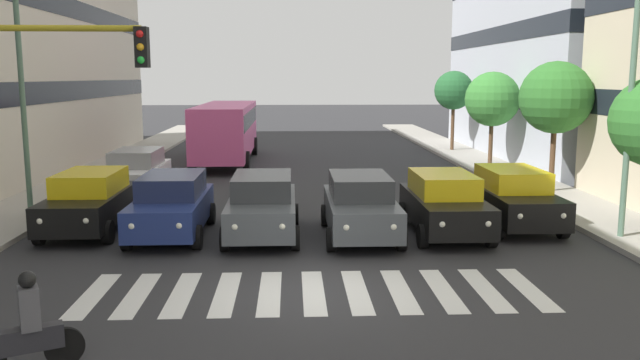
{
  "coord_description": "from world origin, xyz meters",
  "views": [
    {
      "loc": [
        0.44,
        12.75,
        4.4
      ],
      "look_at": [
        -0.37,
        -5.26,
        1.5
      ],
      "focal_mm": 36.12,
      "sensor_mm": 36.0,
      "label": 1
    }
  ],
  "objects": [
    {
      "name": "ground_plane",
      "position": [
        0.0,
        0.0,
        0.0
      ],
      "size": [
        180.0,
        180.0,
        0.0
      ],
      "primitive_type": "plane",
      "color": "#2D2D30"
    },
    {
      "name": "building_left_block_0",
      "position": [
        -16.06,
        -22.06,
        8.24
      ],
      "size": [
        11.1,
        18.92,
        16.47
      ],
      "color": "#ADB2BC",
      "rests_on": "ground_plane"
    },
    {
      "name": "crosswalk_markings",
      "position": [
        0.0,
        0.0,
        0.0
      ],
      "size": [
        9.45,
        2.8,
        0.01
      ],
      "color": "silver",
      "rests_on": "ground_plane"
    },
    {
      "name": "car_0",
      "position": [
        -6.1,
        -5.65,
        0.89
      ],
      "size": [
        2.02,
        4.44,
        1.72
      ],
      "color": "black",
      "rests_on": "ground_plane"
    },
    {
      "name": "car_1",
      "position": [
        -3.85,
        -4.82,
        0.89
      ],
      "size": [
        2.02,
        4.44,
        1.72
      ],
      "color": "black",
      "rests_on": "ground_plane"
    },
    {
      "name": "car_2",
      "position": [
        -1.45,
        -4.58,
        0.89
      ],
      "size": [
        2.02,
        4.44,
        1.72
      ],
      "color": "#474C51",
      "rests_on": "ground_plane"
    },
    {
      "name": "car_3",
      "position": [
        1.25,
        -4.75,
        0.89
      ],
      "size": [
        2.02,
        4.44,
        1.72
      ],
      "color": "#474C51",
      "rests_on": "ground_plane"
    },
    {
      "name": "car_4",
      "position": [
        3.77,
        -4.95,
        0.89
      ],
      "size": [
        2.02,
        4.44,
        1.72
      ],
      "color": "navy",
      "rests_on": "ground_plane"
    },
    {
      "name": "car_5",
      "position": [
        6.22,
        -5.61,
        0.89
      ],
      "size": [
        2.02,
        4.44,
        1.72
      ],
      "color": "black",
      "rests_on": "ground_plane"
    },
    {
      "name": "car_row2_0",
      "position": [
        6.21,
        -11.21,
        0.89
      ],
      "size": [
        2.02,
        4.44,
        1.72
      ],
      "color": "silver",
      "rests_on": "ground_plane"
    },
    {
      "name": "bus_behind_traffic",
      "position": [
        3.77,
        -20.62,
        1.86
      ],
      "size": [
        2.78,
        10.5,
        3.0
      ],
      "color": "#DB5193",
      "rests_on": "ground_plane"
    },
    {
      "name": "motorcycle_with_rider",
      "position": [
        4.41,
        3.46,
        0.65
      ],
      "size": [
        1.57,
        0.83,
        1.57
      ],
      "color": "black",
      "rests_on": "ground_plane"
    },
    {
      "name": "street_lamp_left",
      "position": [
        -7.95,
        -3.76,
        4.81
      ],
      "size": [
        3.08,
        0.28,
        7.65
      ],
      "color": "#4C6B56",
      "rests_on": "sidewalk_left"
    },
    {
      "name": "street_lamp_right",
      "position": [
        7.93,
        -6.92,
        4.75
      ],
      "size": [
        3.17,
        0.28,
        7.52
      ],
      "color": "#4C6B56",
      "rests_on": "sidewalk_right"
    },
    {
      "name": "street_tree_1",
      "position": [
        -9.35,
        -10.76,
        3.63
      ],
      "size": [
        2.67,
        2.67,
        4.83
      ],
      "color": "#513823",
      "rests_on": "sidewalk_left"
    },
    {
      "name": "street_tree_2",
      "position": [
        -9.11,
        -17.5,
        3.34
      ],
      "size": [
        2.58,
        2.58,
        4.5
      ],
      "color": "#513823",
      "rests_on": "sidewalk_left"
    },
    {
      "name": "street_tree_3",
      "position": [
        -9.05,
        -24.62,
        3.6
      ],
      "size": [
        2.25,
        2.25,
        4.6
      ],
      "color": "#513823",
      "rests_on": "sidewalk_left"
    }
  ]
}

